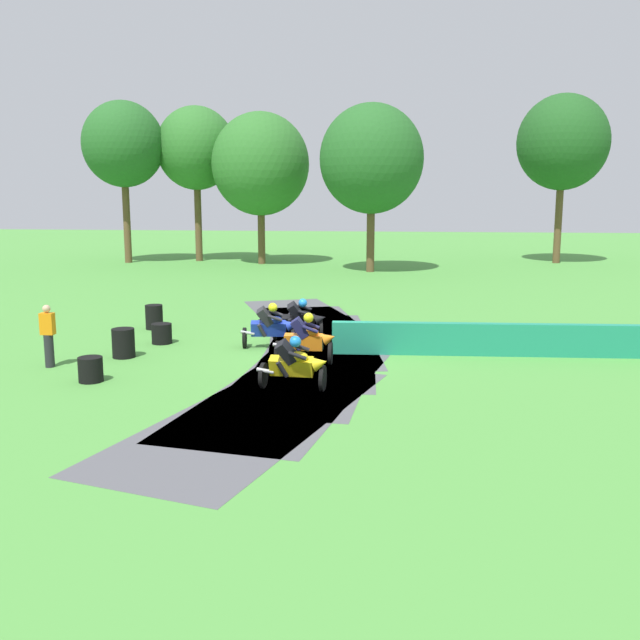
{
  "coord_description": "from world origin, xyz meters",
  "views": [
    {
      "loc": [
        2.07,
        -19.71,
        4.53
      ],
      "look_at": [
        -0.02,
        0.23,
        0.9
      ],
      "focal_mm": 40.56,
      "sensor_mm": 36.0,
      "label": 1
    }
  ],
  "objects_px": {
    "motorcycle_fourth_black": "(301,320)",
    "tire_stack_far": "(154,317)",
    "motorcycle_trailing_blue": "(271,326)",
    "tire_stack_near": "(91,369)",
    "motorcycle_lead_yellow": "(295,364)",
    "tire_stack_mid_b": "(162,334)",
    "tire_stack_mid_a": "(123,343)",
    "track_marshal": "(48,336)",
    "motorcycle_chase_orange": "(306,340)"
  },
  "relations": [
    {
      "from": "motorcycle_fourth_black",
      "to": "tire_stack_near",
      "type": "bearing_deg",
      "value": -129.65
    },
    {
      "from": "motorcycle_chase_orange",
      "to": "tire_stack_far",
      "type": "distance_m",
      "value": 7.07
    },
    {
      "from": "motorcycle_trailing_blue",
      "to": "tire_stack_far",
      "type": "distance_m",
      "value": 5.0
    },
    {
      "from": "motorcycle_lead_yellow",
      "to": "motorcycle_fourth_black",
      "type": "distance_m",
      "value": 5.56
    },
    {
      "from": "motorcycle_trailing_blue",
      "to": "tire_stack_near",
      "type": "bearing_deg",
      "value": -131.73
    },
    {
      "from": "motorcycle_chase_orange",
      "to": "tire_stack_near",
      "type": "distance_m",
      "value": 5.43
    },
    {
      "from": "tire_stack_mid_b",
      "to": "tire_stack_far",
      "type": "relative_size",
      "value": 0.75
    },
    {
      "from": "motorcycle_lead_yellow",
      "to": "motorcycle_trailing_blue",
      "type": "bearing_deg",
      "value": 106.59
    },
    {
      "from": "motorcycle_trailing_blue",
      "to": "tire_stack_near",
      "type": "xyz_separation_m",
      "value": [
        -3.66,
        -4.1,
        -0.34
      ]
    },
    {
      "from": "motorcycle_chase_orange",
      "to": "motorcycle_trailing_blue",
      "type": "bearing_deg",
      "value": 124.52
    },
    {
      "from": "tire_stack_mid_b",
      "to": "track_marshal",
      "type": "relative_size",
      "value": 0.37
    },
    {
      "from": "tire_stack_far",
      "to": "motorcycle_lead_yellow",
      "type": "bearing_deg",
      "value": -50.61
    },
    {
      "from": "motorcycle_trailing_blue",
      "to": "tire_stack_near",
      "type": "height_order",
      "value": "motorcycle_trailing_blue"
    },
    {
      "from": "motorcycle_chase_orange",
      "to": "track_marshal",
      "type": "relative_size",
      "value": 1.03
    },
    {
      "from": "motorcycle_lead_yellow",
      "to": "tire_stack_far",
      "type": "xyz_separation_m",
      "value": [
        -5.63,
        6.86,
        -0.23
      ]
    },
    {
      "from": "tire_stack_near",
      "to": "tire_stack_far",
      "type": "distance_m",
      "value": 6.63
    },
    {
      "from": "motorcycle_trailing_blue",
      "to": "track_marshal",
      "type": "height_order",
      "value": "track_marshal"
    },
    {
      "from": "motorcycle_chase_orange",
      "to": "motorcycle_fourth_black",
      "type": "relative_size",
      "value": 0.99
    },
    {
      "from": "motorcycle_lead_yellow",
      "to": "tire_stack_far",
      "type": "bearing_deg",
      "value": 129.39
    },
    {
      "from": "motorcycle_fourth_black",
      "to": "track_marshal",
      "type": "distance_m",
      "value": 7.23
    },
    {
      "from": "tire_stack_mid_a",
      "to": "track_marshal",
      "type": "height_order",
      "value": "track_marshal"
    },
    {
      "from": "tire_stack_near",
      "to": "tire_stack_mid_b",
      "type": "distance_m",
      "value": 4.42
    },
    {
      "from": "tire_stack_mid_a",
      "to": "motorcycle_fourth_black",
      "type": "bearing_deg",
      "value": 31.11
    },
    {
      "from": "motorcycle_fourth_black",
      "to": "tire_stack_far",
      "type": "height_order",
      "value": "motorcycle_fourth_black"
    },
    {
      "from": "motorcycle_chase_orange",
      "to": "motorcycle_trailing_blue",
      "type": "xyz_separation_m",
      "value": [
        -1.26,
        1.83,
        -0.02
      ]
    },
    {
      "from": "motorcycle_lead_yellow",
      "to": "tire_stack_mid_b",
      "type": "relative_size",
      "value": 2.83
    },
    {
      "from": "motorcycle_fourth_black",
      "to": "tire_stack_far",
      "type": "relative_size",
      "value": 2.11
    },
    {
      "from": "motorcycle_lead_yellow",
      "to": "motorcycle_fourth_black",
      "type": "bearing_deg",
      "value": 96.11
    },
    {
      "from": "tire_stack_near",
      "to": "tire_stack_mid_a",
      "type": "xyz_separation_m",
      "value": [
        -0.16,
        2.54,
        0.1
      ]
    },
    {
      "from": "motorcycle_chase_orange",
      "to": "tire_stack_mid_b",
      "type": "distance_m",
      "value": 5.1
    },
    {
      "from": "tire_stack_near",
      "to": "tire_stack_mid_b",
      "type": "relative_size",
      "value": 1.0
    },
    {
      "from": "motorcycle_lead_yellow",
      "to": "tire_stack_mid_a",
      "type": "xyz_separation_m",
      "value": [
        -5.12,
        2.8,
        -0.23
      ]
    },
    {
      "from": "tire_stack_mid_b",
      "to": "tire_stack_far",
      "type": "xyz_separation_m",
      "value": [
        -0.97,
        2.18,
        0.1
      ]
    },
    {
      "from": "motorcycle_chase_orange",
      "to": "motorcycle_trailing_blue",
      "type": "relative_size",
      "value": 1.0
    },
    {
      "from": "motorcycle_lead_yellow",
      "to": "motorcycle_chase_orange",
      "type": "relative_size",
      "value": 1.01
    },
    {
      "from": "track_marshal",
      "to": "motorcycle_fourth_black",
      "type": "bearing_deg",
      "value": 33.54
    },
    {
      "from": "motorcycle_chase_orange",
      "to": "motorcycle_fourth_black",
      "type": "height_order",
      "value": "motorcycle_chase_orange"
    },
    {
      "from": "motorcycle_chase_orange",
      "to": "tire_stack_mid_b",
      "type": "bearing_deg",
      "value": 155.16
    },
    {
      "from": "motorcycle_chase_orange",
      "to": "tire_stack_far",
      "type": "bearing_deg",
      "value": 142.28
    },
    {
      "from": "motorcycle_chase_orange",
      "to": "tire_stack_mid_a",
      "type": "distance_m",
      "value": 5.08
    },
    {
      "from": "motorcycle_fourth_black",
      "to": "tire_stack_mid_b",
      "type": "bearing_deg",
      "value": -168.1
    },
    {
      "from": "tire_stack_mid_b",
      "to": "track_marshal",
      "type": "distance_m",
      "value": 3.73
    },
    {
      "from": "motorcycle_trailing_blue",
      "to": "tire_stack_far",
      "type": "bearing_deg",
      "value": 150.05
    },
    {
      "from": "motorcycle_fourth_black",
      "to": "tire_stack_far",
      "type": "xyz_separation_m",
      "value": [
        -5.04,
        1.33,
        -0.23
      ]
    },
    {
      "from": "motorcycle_fourth_black",
      "to": "tire_stack_mid_a",
      "type": "height_order",
      "value": "motorcycle_fourth_black"
    },
    {
      "from": "tire_stack_near",
      "to": "track_marshal",
      "type": "relative_size",
      "value": 0.37
    },
    {
      "from": "motorcycle_fourth_black",
      "to": "track_marshal",
      "type": "height_order",
      "value": "track_marshal"
    },
    {
      "from": "motorcycle_trailing_blue",
      "to": "track_marshal",
      "type": "distance_m",
      "value": 6.02
    },
    {
      "from": "motorcycle_lead_yellow",
      "to": "motorcycle_chase_orange",
      "type": "height_order",
      "value": "motorcycle_chase_orange"
    },
    {
      "from": "tire_stack_mid_a",
      "to": "tire_stack_mid_b",
      "type": "bearing_deg",
      "value": 76.26
    }
  ]
}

